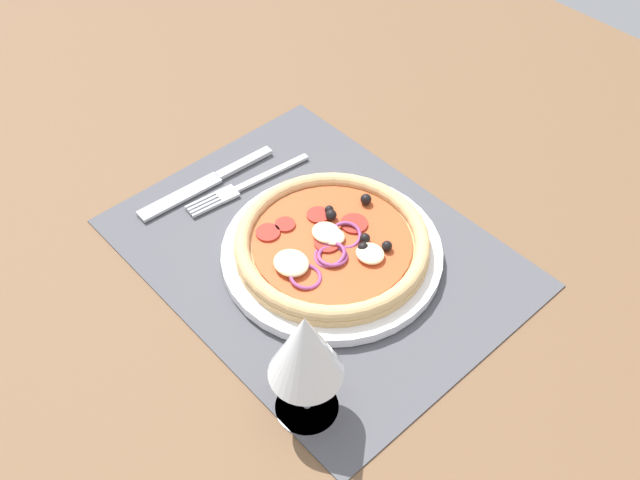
% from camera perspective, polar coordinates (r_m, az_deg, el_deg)
% --- Properties ---
extents(ground_plane, '(1.90, 1.40, 0.02)m').
position_cam_1_polar(ground_plane, '(0.87, -0.25, -1.54)').
color(ground_plane, brown).
extents(placemat, '(0.46, 0.35, 0.00)m').
position_cam_1_polar(placemat, '(0.86, -0.25, -0.93)').
color(placemat, '#4C4C51').
rests_on(placemat, ground_plane).
extents(plate, '(0.26, 0.26, 0.01)m').
position_cam_1_polar(plate, '(0.85, 0.94, -1.00)').
color(plate, white).
rests_on(plate, placemat).
extents(pizza, '(0.23, 0.23, 0.03)m').
position_cam_1_polar(pizza, '(0.84, 0.93, -0.23)').
color(pizza, tan).
rests_on(pizza, plate).
extents(fork, '(0.03, 0.18, 0.00)m').
position_cam_1_polar(fork, '(0.94, -6.06, 4.20)').
color(fork, '#B2B5BA').
rests_on(fork, placemat).
extents(knife, '(0.03, 0.20, 0.01)m').
position_cam_1_polar(knife, '(0.95, -8.91, 4.45)').
color(knife, '#B2B5BA').
rests_on(knife, placemat).
extents(wine_glass, '(0.07, 0.07, 0.15)m').
position_cam_1_polar(wine_glass, '(0.66, -1.15, -8.54)').
color(wine_glass, silver).
rests_on(wine_glass, ground_plane).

